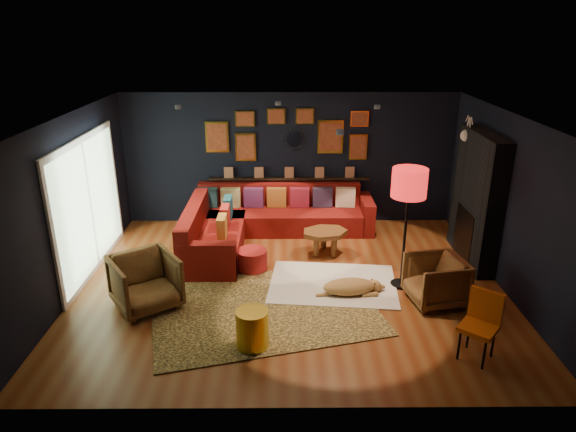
{
  "coord_description": "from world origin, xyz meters",
  "views": [
    {
      "loc": [
        -0.09,
        -7.12,
        3.85
      ],
      "look_at": [
        -0.04,
        0.3,
        1.03
      ],
      "focal_mm": 32.0,
      "sensor_mm": 36.0,
      "label": 1
    }
  ],
  "objects_px": {
    "armchair_right": "(436,278)",
    "floor_lamp": "(409,188)",
    "gold_stool": "(252,329)",
    "dog": "(350,284)",
    "armchair_left": "(145,280)",
    "sectional": "(257,223)",
    "pouf": "(252,259)",
    "orange_chair": "(482,320)",
    "coffee_table": "(325,235)"
  },
  "relations": [
    {
      "from": "sectional",
      "to": "armchair_left",
      "type": "bearing_deg",
      "value": -120.49
    },
    {
      "from": "coffee_table",
      "to": "armchair_left",
      "type": "bearing_deg",
      "value": -146.23
    },
    {
      "from": "floor_lamp",
      "to": "gold_stool",
      "type": "bearing_deg",
      "value": -144.17
    },
    {
      "from": "dog",
      "to": "coffee_table",
      "type": "bearing_deg",
      "value": 94.25
    },
    {
      "from": "sectional",
      "to": "dog",
      "type": "bearing_deg",
      "value": -55.41
    },
    {
      "from": "coffee_table",
      "to": "sectional",
      "type": "bearing_deg",
      "value": 150.93
    },
    {
      "from": "dog",
      "to": "floor_lamp",
      "type": "bearing_deg",
      "value": 13.65
    },
    {
      "from": "armchair_right",
      "to": "orange_chair",
      "type": "distance_m",
      "value": 1.31
    },
    {
      "from": "pouf",
      "to": "armchair_left",
      "type": "distance_m",
      "value": 1.86
    },
    {
      "from": "armchair_right",
      "to": "gold_stool",
      "type": "xyz_separation_m",
      "value": [
        -2.59,
        -1.09,
        -0.13
      ]
    },
    {
      "from": "floor_lamp",
      "to": "dog",
      "type": "distance_m",
      "value": 1.67
    },
    {
      "from": "armchair_left",
      "to": "dog",
      "type": "xyz_separation_m",
      "value": [
        2.94,
        0.31,
        -0.25
      ]
    },
    {
      "from": "gold_stool",
      "to": "floor_lamp",
      "type": "xyz_separation_m",
      "value": [
        2.21,
        1.6,
        1.34
      ]
    },
    {
      "from": "dog",
      "to": "sectional",
      "type": "bearing_deg",
      "value": 118.67
    },
    {
      "from": "coffee_table",
      "to": "orange_chair",
      "type": "relative_size",
      "value": 1.1
    },
    {
      "from": "gold_stool",
      "to": "floor_lamp",
      "type": "height_order",
      "value": "floor_lamp"
    },
    {
      "from": "armchair_right",
      "to": "dog",
      "type": "xyz_separation_m",
      "value": [
        -1.21,
        0.2,
        -0.2
      ]
    },
    {
      "from": "pouf",
      "to": "dog",
      "type": "relative_size",
      "value": 0.46
    },
    {
      "from": "pouf",
      "to": "floor_lamp",
      "type": "relative_size",
      "value": 0.26
    },
    {
      "from": "sectional",
      "to": "orange_chair",
      "type": "xyz_separation_m",
      "value": [
        2.88,
        -3.65,
        0.18
      ]
    },
    {
      "from": "floor_lamp",
      "to": "armchair_left",
      "type": "bearing_deg",
      "value": -170.84
    },
    {
      "from": "dog",
      "to": "gold_stool",
      "type": "bearing_deg",
      "value": -142.52
    },
    {
      "from": "sectional",
      "to": "armchair_right",
      "type": "height_order",
      "value": "sectional"
    },
    {
      "from": "coffee_table",
      "to": "armchair_right",
      "type": "xyz_separation_m",
      "value": [
        1.48,
        -1.68,
        0.03
      ]
    },
    {
      "from": "armchair_right",
      "to": "floor_lamp",
      "type": "bearing_deg",
      "value": -153.58
    },
    {
      "from": "pouf",
      "to": "orange_chair",
      "type": "distance_m",
      "value": 3.74
    },
    {
      "from": "armchair_left",
      "to": "dog",
      "type": "distance_m",
      "value": 2.97
    },
    {
      "from": "armchair_left",
      "to": "dog",
      "type": "relative_size",
      "value": 0.8
    },
    {
      "from": "dog",
      "to": "armchair_left",
      "type": "bearing_deg",
      "value": -179.88
    },
    {
      "from": "gold_stool",
      "to": "floor_lamp",
      "type": "relative_size",
      "value": 0.27
    },
    {
      "from": "sectional",
      "to": "coffee_table",
      "type": "distance_m",
      "value": 1.4
    },
    {
      "from": "armchair_right",
      "to": "dog",
      "type": "height_order",
      "value": "armchair_right"
    },
    {
      "from": "sectional",
      "to": "floor_lamp",
      "type": "distance_m",
      "value": 3.24
    },
    {
      "from": "sectional",
      "to": "floor_lamp",
      "type": "relative_size",
      "value": 1.81
    },
    {
      "from": "sectional",
      "to": "orange_chair",
      "type": "relative_size",
      "value": 3.98
    },
    {
      "from": "armchair_left",
      "to": "gold_stool",
      "type": "bearing_deg",
      "value": -66.7
    },
    {
      "from": "orange_chair",
      "to": "sectional",
      "type": "bearing_deg",
      "value": 167.75
    },
    {
      "from": "armchair_right",
      "to": "floor_lamp",
      "type": "xyz_separation_m",
      "value": [
        -0.37,
        0.5,
        1.21
      ]
    },
    {
      "from": "coffee_table",
      "to": "pouf",
      "type": "xyz_separation_m",
      "value": [
        -1.24,
        -0.63,
        -0.17
      ]
    },
    {
      "from": "orange_chair",
      "to": "armchair_left",
      "type": "bearing_deg",
      "value": -155.78
    },
    {
      "from": "gold_stool",
      "to": "dog",
      "type": "height_order",
      "value": "gold_stool"
    },
    {
      "from": "sectional",
      "to": "dog",
      "type": "height_order",
      "value": "sectional"
    },
    {
      "from": "armchair_left",
      "to": "sectional",
      "type": "bearing_deg",
      "value": 25.02
    },
    {
      "from": "sectional",
      "to": "pouf",
      "type": "distance_m",
      "value": 1.31
    },
    {
      "from": "floor_lamp",
      "to": "dog",
      "type": "xyz_separation_m",
      "value": [
        -0.84,
        -0.3,
        -1.41
      ]
    },
    {
      "from": "floor_lamp",
      "to": "dog",
      "type": "height_order",
      "value": "floor_lamp"
    },
    {
      "from": "dog",
      "to": "orange_chair",
      "type": "bearing_deg",
      "value": -52.88
    },
    {
      "from": "armchair_right",
      "to": "gold_stool",
      "type": "bearing_deg",
      "value": -77.36
    },
    {
      "from": "armchair_right",
      "to": "orange_chair",
      "type": "height_order",
      "value": "orange_chair"
    },
    {
      "from": "sectional",
      "to": "armchair_right",
      "type": "xyz_separation_m",
      "value": [
        2.7,
        -2.36,
        0.06
      ]
    }
  ]
}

